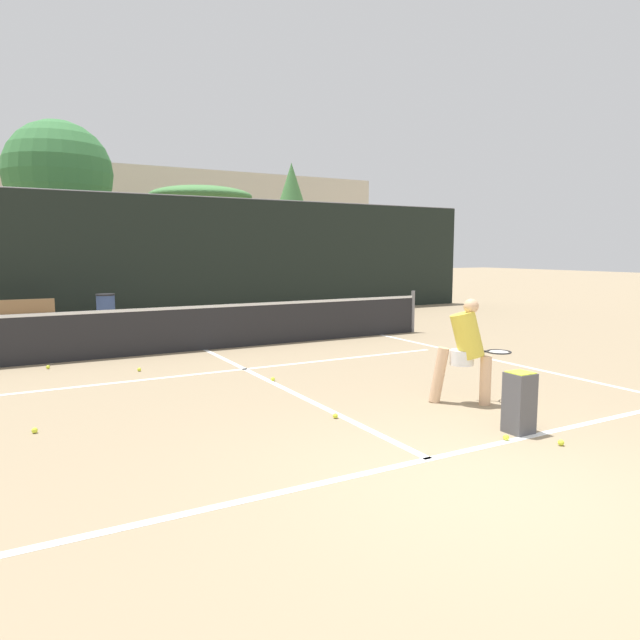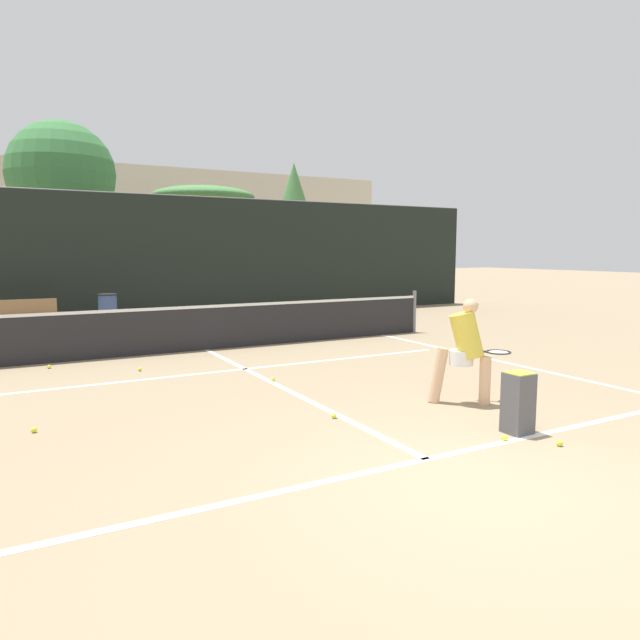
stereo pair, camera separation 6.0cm
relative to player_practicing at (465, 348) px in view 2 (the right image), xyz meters
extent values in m
plane|color=#937F60|center=(-1.80, -2.14, -0.77)|extent=(100.00, 100.00, 0.00)
cube|color=white|center=(-1.80, -1.43, -0.77)|extent=(11.00, 0.10, 0.01)
cube|color=white|center=(-1.80, 3.59, -0.77)|extent=(8.25, 0.10, 0.01)
cube|color=white|center=(-1.80, 2.21, -0.77)|extent=(0.10, 7.27, 0.01)
cube|color=white|center=(2.71, 2.21, -0.77)|extent=(0.10, 8.27, 0.01)
cylinder|color=slate|center=(3.70, 5.85, -0.24)|extent=(0.09, 0.09, 1.07)
cube|color=#232326|center=(-1.80, 5.85, -0.30)|extent=(11.00, 0.02, 0.95)
cube|color=white|center=(-1.80, 5.85, 0.15)|extent=(11.00, 0.03, 0.06)
cube|color=black|center=(-1.80, 11.62, 1.09)|extent=(24.00, 0.06, 3.72)
cylinder|color=slate|center=(-1.80, 11.62, 2.97)|extent=(24.00, 0.04, 0.04)
cylinder|color=#DBAD84|center=(0.21, -0.18, -0.44)|extent=(0.15, 0.15, 0.67)
cylinder|color=#DBAD84|center=(-0.27, 0.22, -0.39)|extent=(0.30, 0.29, 0.78)
cylinder|color=white|center=(-0.04, 0.02, -0.13)|extent=(0.32, 0.32, 0.20)
cylinder|color=yellow|center=(0.01, -0.01, 0.17)|extent=(0.46, 0.43, 0.71)
sphere|color=#DBAD84|center=(0.04, -0.04, 0.57)|extent=(0.20, 0.20, 0.20)
cylinder|color=#262628|center=(0.27, 0.09, -0.08)|extent=(0.25, 0.22, 0.03)
torus|color=#262628|center=(0.51, -0.11, -0.08)|extent=(0.48, 0.48, 0.02)
cylinder|color=beige|center=(0.51, -0.11, -0.08)|extent=(0.37, 0.37, 0.01)
sphere|color=#D1E033|center=(-3.47, 4.31, -0.74)|extent=(0.07, 0.07, 0.07)
sphere|color=#D1E033|center=(-1.91, 0.24, -0.74)|extent=(0.07, 0.07, 0.07)
sphere|color=#D1E033|center=(-4.85, 5.31, -0.74)|extent=(0.07, 0.07, 0.07)
sphere|color=#D1E033|center=(-5.23, 1.41, -0.74)|extent=(0.07, 0.07, 0.07)
sphere|color=#D1E033|center=(-1.75, 2.50, -0.74)|extent=(0.07, 0.07, 0.07)
sphere|color=#D1E033|center=(-0.68, -1.39, -0.74)|extent=(0.07, 0.07, 0.07)
sphere|color=#D1E033|center=(-0.30, -1.80, -0.74)|extent=(0.07, 0.07, 0.07)
cube|color=#4C4C51|center=(-0.35, -1.26, -0.42)|extent=(0.28, 0.28, 0.70)
cube|color=#D1E033|center=(-0.35, -1.26, -0.09)|extent=(0.25, 0.25, 0.06)
cube|color=olive|center=(-5.26, 10.34, -0.33)|extent=(1.85, 0.44, 0.04)
cube|color=olive|center=(-5.25, 10.52, -0.12)|extent=(1.84, 0.12, 0.42)
cube|color=#333338|center=(-4.52, 10.30, -0.55)|extent=(0.06, 0.32, 0.44)
cylinder|color=#384C7F|center=(-3.10, 10.33, -0.32)|extent=(0.47, 0.47, 0.90)
cylinder|color=black|center=(-3.10, 10.33, 0.15)|extent=(0.49, 0.49, 0.04)
cube|color=navy|center=(-2.21, 14.00, -0.32)|extent=(1.66, 4.41, 0.90)
cube|color=#1E2328|center=(-2.21, 13.78, 0.43)|extent=(1.39, 2.64, 0.60)
cylinder|color=black|center=(-1.46, 15.41, -0.47)|extent=(0.18, 0.60, 0.60)
cylinder|color=black|center=(-1.46, 12.59, -0.47)|extent=(0.18, 0.60, 0.60)
cylinder|color=brown|center=(6.24, 18.03, 0.49)|extent=(0.28, 0.28, 2.52)
cone|color=#477F42|center=(6.24, 18.03, 3.51)|extent=(2.27, 2.27, 3.53)
cylinder|color=brown|center=(2.38, 19.29, 1.29)|extent=(0.28, 0.28, 4.12)
ellipsoid|color=#477F42|center=(2.38, 19.29, 3.70)|extent=(4.53, 4.53, 0.90)
cylinder|color=brown|center=(-3.39, 18.62, 1.04)|extent=(0.28, 0.28, 3.62)
sphere|color=#38753D|center=(-3.39, 18.62, 4.24)|extent=(3.98, 3.98, 3.98)
cube|color=beige|center=(-1.80, 27.82, 2.59)|extent=(36.00, 2.40, 6.72)
camera|label=1|loc=(-5.43, -5.72, 1.31)|focal=32.00mm
camera|label=2|loc=(-5.38, -5.75, 1.31)|focal=32.00mm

